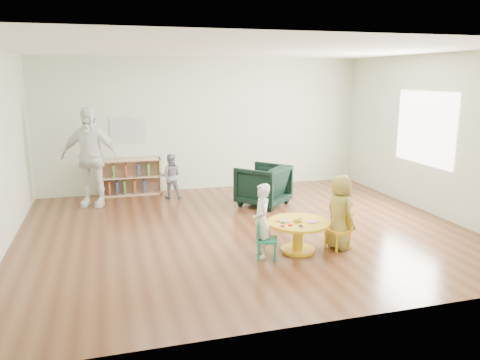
{
  "coord_description": "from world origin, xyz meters",
  "views": [
    {
      "loc": [
        -2.03,
        -6.88,
        2.42
      ],
      "look_at": [
        -0.16,
        -0.3,
        0.89
      ],
      "focal_mm": 35.0,
      "sensor_mm": 36.0,
      "label": 1
    }
  ],
  "objects_px": {
    "child_right": "(340,212)",
    "activity_table": "(298,231)",
    "child_left": "(262,221)",
    "kid_chair_right": "(340,229)",
    "kid_chair_left": "(264,238)",
    "bookshelf": "(131,177)",
    "armchair": "(263,185)",
    "toddler": "(171,176)",
    "adult_caretaker": "(90,157)"
  },
  "relations": [
    {
      "from": "kid_chair_right",
      "to": "toddler",
      "type": "xyz_separation_m",
      "value": [
        -1.94,
        3.5,
        0.16
      ]
    },
    {
      "from": "kid_chair_left",
      "to": "bookshelf",
      "type": "xyz_separation_m",
      "value": [
        -1.54,
        4.06,
        0.09
      ]
    },
    {
      "from": "activity_table",
      "to": "toddler",
      "type": "height_order",
      "value": "toddler"
    },
    {
      "from": "child_left",
      "to": "bookshelf",
      "type": "bearing_deg",
      "value": -153.15
    },
    {
      "from": "kid_chair_right",
      "to": "armchair",
      "type": "xyz_separation_m",
      "value": [
        -0.32,
        2.48,
        0.1
      ]
    },
    {
      "from": "bookshelf",
      "to": "toddler",
      "type": "distance_m",
      "value": 0.93
    },
    {
      "from": "kid_chair_left",
      "to": "armchair",
      "type": "distance_m",
      "value": 2.66
    },
    {
      "from": "child_right",
      "to": "child_left",
      "type": "bearing_deg",
      "value": 78.44
    },
    {
      "from": "activity_table",
      "to": "adult_caretaker",
      "type": "relative_size",
      "value": 0.47
    },
    {
      "from": "bookshelf",
      "to": "child_right",
      "type": "xyz_separation_m",
      "value": [
        2.69,
        -4.01,
        0.17
      ]
    },
    {
      "from": "armchair",
      "to": "toddler",
      "type": "relative_size",
      "value": 0.95
    },
    {
      "from": "kid_chair_left",
      "to": "toddler",
      "type": "bearing_deg",
      "value": -146.94
    },
    {
      "from": "activity_table",
      "to": "bookshelf",
      "type": "xyz_separation_m",
      "value": [
        -2.08,
        3.96,
        0.06
      ]
    },
    {
      "from": "armchair",
      "to": "child_right",
      "type": "bearing_deg",
      "value": 55.92
    },
    {
      "from": "kid_chair_right",
      "to": "armchair",
      "type": "distance_m",
      "value": 2.5
    },
    {
      "from": "activity_table",
      "to": "adult_caretaker",
      "type": "distance_m",
      "value": 4.39
    },
    {
      "from": "kid_chair_right",
      "to": "adult_caretaker",
      "type": "height_order",
      "value": "adult_caretaker"
    },
    {
      "from": "bookshelf",
      "to": "adult_caretaker",
      "type": "xyz_separation_m",
      "value": [
        -0.75,
        -0.68,
        0.57
      ]
    },
    {
      "from": "kid_chair_left",
      "to": "kid_chair_right",
      "type": "relative_size",
      "value": 0.93
    },
    {
      "from": "armchair",
      "to": "toddler",
      "type": "bearing_deg",
      "value": -73.46
    },
    {
      "from": "bookshelf",
      "to": "activity_table",
      "type": "bearing_deg",
      "value": -62.32
    },
    {
      "from": "activity_table",
      "to": "toddler",
      "type": "bearing_deg",
      "value": 110.99
    },
    {
      "from": "kid_chair_right",
      "to": "armchair",
      "type": "bearing_deg",
      "value": -7.09
    },
    {
      "from": "kid_chair_left",
      "to": "bookshelf",
      "type": "bearing_deg",
      "value": -138.63
    },
    {
      "from": "child_right",
      "to": "activity_table",
      "type": "bearing_deg",
      "value": 73.95
    },
    {
      "from": "kid_chair_right",
      "to": "bookshelf",
      "type": "distance_m",
      "value": 4.84
    },
    {
      "from": "child_right",
      "to": "toddler",
      "type": "distance_m",
      "value": 3.98
    },
    {
      "from": "child_left",
      "to": "child_right",
      "type": "xyz_separation_m",
      "value": [
        1.17,
        0.0,
        0.03
      ]
    },
    {
      "from": "child_left",
      "to": "armchair",
      "type": "bearing_deg",
      "value": 167.01
    },
    {
      "from": "child_left",
      "to": "kid_chair_right",
      "type": "bearing_deg",
      "value": 95.74
    },
    {
      "from": "toddler",
      "to": "adult_caretaker",
      "type": "distance_m",
      "value": 1.6
    },
    {
      "from": "armchair",
      "to": "toddler",
      "type": "distance_m",
      "value": 1.91
    },
    {
      "from": "bookshelf",
      "to": "armchair",
      "type": "distance_m",
      "value": 2.83
    },
    {
      "from": "child_right",
      "to": "adult_caretaker",
      "type": "bearing_deg",
      "value": 34.12
    },
    {
      "from": "child_left",
      "to": "child_right",
      "type": "distance_m",
      "value": 1.17
    },
    {
      "from": "child_left",
      "to": "activity_table",
      "type": "bearing_deg",
      "value": 101.24
    },
    {
      "from": "armchair",
      "to": "child_left",
      "type": "bearing_deg",
      "value": 29.57
    },
    {
      "from": "kid_chair_left",
      "to": "toddler",
      "type": "height_order",
      "value": "toddler"
    },
    {
      "from": "kid_chair_left",
      "to": "child_right",
      "type": "xyz_separation_m",
      "value": [
        1.15,
        0.05,
        0.26
      ]
    },
    {
      "from": "armchair",
      "to": "child_left",
      "type": "distance_m",
      "value": 2.62
    },
    {
      "from": "kid_chair_left",
      "to": "toddler",
      "type": "distance_m",
      "value": 3.63
    },
    {
      "from": "armchair",
      "to": "child_right",
      "type": "height_order",
      "value": "child_right"
    },
    {
      "from": "kid_chair_right",
      "to": "child_left",
      "type": "xyz_separation_m",
      "value": [
        -1.18,
        0.01,
        0.22
      ]
    },
    {
      "from": "child_right",
      "to": "armchair",
      "type": "bearing_deg",
      "value": -4.58
    },
    {
      "from": "bookshelf",
      "to": "kid_chair_right",
      "type": "bearing_deg",
      "value": -56.17
    },
    {
      "from": "activity_table",
      "to": "toddler",
      "type": "distance_m",
      "value": 3.69
    },
    {
      "from": "kid_chair_left",
      "to": "child_right",
      "type": "relative_size",
      "value": 0.47
    },
    {
      "from": "activity_table",
      "to": "kid_chair_right",
      "type": "bearing_deg",
      "value": -5.41
    },
    {
      "from": "armchair",
      "to": "adult_caretaker",
      "type": "relative_size",
      "value": 0.46
    },
    {
      "from": "kid_chair_right",
      "to": "adult_caretaker",
      "type": "bearing_deg",
      "value": 31.43
    }
  ]
}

